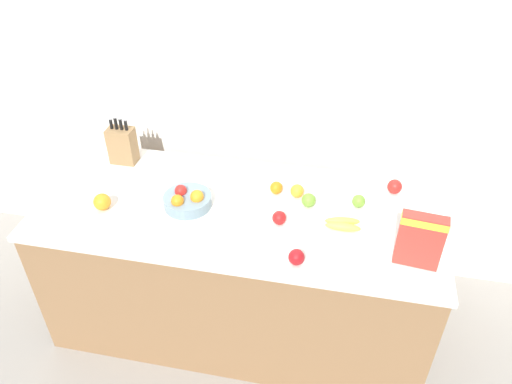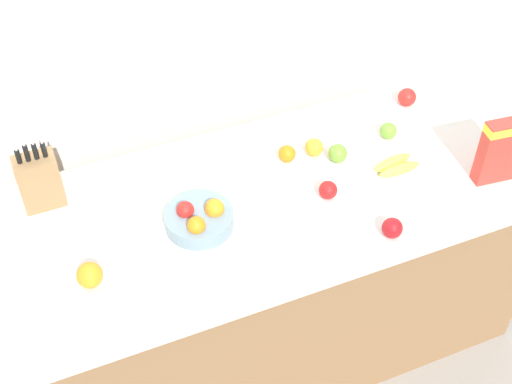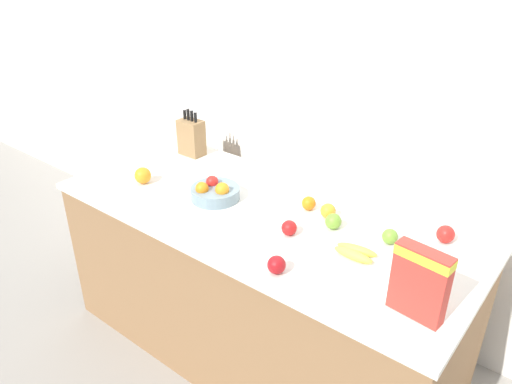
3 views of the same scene
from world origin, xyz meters
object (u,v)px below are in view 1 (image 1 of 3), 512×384
object	(u,v)px
fruit_bowl	(187,200)
banana_bunch	(343,224)
apple_leftmost	(359,201)
knife_block	(122,145)
apple_rear	(279,218)
apple_by_knife_block	(309,200)
orange_front_left	(297,191)
apple_middle	(395,187)
orange_front_center	(276,188)
cereal_box	(421,238)
apple_front	(296,257)
orange_mid_right	(102,202)

from	to	relation	value
fruit_bowl	banana_bunch	world-z (taller)	fruit_bowl
banana_bunch	apple_leftmost	distance (m)	0.20
knife_block	apple_rear	bearing A→B (deg)	-21.01
apple_by_knife_block	orange_front_left	size ratio (longest dim) A/B	1.03
apple_rear	apple_leftmost	world-z (taller)	apple_rear
apple_by_knife_block	apple_middle	bearing A→B (deg)	25.32
apple_leftmost	orange_front_center	size ratio (longest dim) A/B	1.00
cereal_box	orange_front_left	xyz separation A→B (m)	(-0.59, 0.39, -0.11)
banana_bunch	apple_middle	bearing A→B (deg)	53.47
fruit_bowl	apple_front	size ratio (longest dim) A/B	3.32
cereal_box	banana_bunch	world-z (taller)	cereal_box
fruit_bowl	cereal_box	bearing A→B (deg)	-9.82
cereal_box	apple_front	world-z (taller)	cereal_box
banana_bunch	apple_middle	world-z (taller)	apple_middle
fruit_bowl	knife_block	bearing A→B (deg)	145.93
apple_front	apple_middle	size ratio (longest dim) A/B	0.96
banana_bunch	orange_front_left	distance (m)	0.33
apple_leftmost	orange_mid_right	world-z (taller)	orange_mid_right
fruit_bowl	orange_front_left	distance (m)	0.58
orange_mid_right	orange_front_left	world-z (taller)	orange_mid_right
orange_front_left	orange_mid_right	bearing A→B (deg)	-162.70
knife_block	cereal_box	distance (m)	1.72
apple_rear	apple_middle	bearing A→B (deg)	33.53
banana_bunch	apple_leftmost	xyz separation A→B (m)	(0.07, 0.18, 0.01)
apple_by_knife_block	cereal_box	bearing A→B (deg)	-31.53
apple_leftmost	orange_mid_right	distance (m)	1.33
apple_leftmost	orange_mid_right	bearing A→B (deg)	-167.79
knife_block	apple_middle	size ratio (longest dim) A/B	4.13
apple_rear	apple_middle	distance (m)	0.68
orange_mid_right	cereal_box	bearing A→B (deg)	-3.20
cereal_box	apple_leftmost	bearing A→B (deg)	132.26
apple_front	apple_by_knife_block	bearing A→B (deg)	89.21
orange_mid_right	orange_front_left	size ratio (longest dim) A/B	1.22
apple_leftmost	orange_front_left	world-z (taller)	orange_front_left
orange_mid_right	orange_front_center	world-z (taller)	orange_mid_right
fruit_bowl	apple_rear	world-z (taller)	fruit_bowl
apple_front	orange_mid_right	xyz separation A→B (m)	(-1.04, 0.20, 0.01)
fruit_bowl	orange_front_center	size ratio (longest dim) A/B	3.61
apple_rear	apple_by_knife_block	bearing A→B (deg)	52.80
apple_by_knife_block	orange_mid_right	world-z (taller)	orange_mid_right
fruit_bowl	orange_mid_right	size ratio (longest dim) A/B	2.80
fruit_bowl	banana_bunch	bearing A→B (deg)	-0.90
apple_leftmost	orange_mid_right	size ratio (longest dim) A/B	0.77
apple_middle	orange_front_left	xyz separation A→B (m)	(-0.51, -0.14, -0.00)
banana_bunch	fruit_bowl	bearing A→B (deg)	179.10
orange_front_center	orange_front_left	bearing A→B (deg)	-4.21
fruit_bowl	orange_front_center	xyz separation A→B (m)	(0.44, 0.20, -0.00)
apple_by_knife_block	orange_front_center	bearing A→B (deg)	157.05
orange_front_left	orange_front_center	bearing A→B (deg)	175.79
apple_by_knife_block	apple_rear	world-z (taller)	apple_by_knife_block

